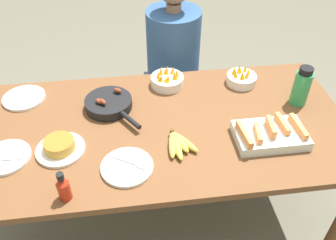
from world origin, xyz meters
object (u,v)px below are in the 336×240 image
(fruit_bowl_citrus, at_px, (241,78))
(hot_sauce_bottle, at_px, (63,187))
(skillet, at_px, (109,104))
(empty_plate_far_right, at_px, (127,167))
(empty_plate_far_left, at_px, (24,98))
(person_figure, at_px, (173,80))
(empty_plate_near_front, at_px, (6,157))
(frittata_plate_center, at_px, (60,147))
(banana_bunch, at_px, (178,143))
(water_bottle, at_px, (301,87))
(fruit_bowl_mango, at_px, (167,80))
(melon_tray, at_px, (270,134))

(fruit_bowl_citrus, height_order, hot_sauce_bottle, hot_sauce_bottle)
(skillet, bearing_deg, empty_plate_far_right, -24.01)
(empty_plate_far_left, relative_size, person_figure, 0.17)
(empty_plate_near_front, height_order, fruit_bowl_citrus, fruit_bowl_citrus)
(skillet, distance_m, hot_sauce_bottle, 0.58)
(empty_plate_far_left, height_order, empty_plate_far_right, same)
(empty_plate_near_front, height_order, empty_plate_far_right, same)
(frittata_plate_center, height_order, empty_plate_near_front, frittata_plate_center)
(skillet, xyz_separation_m, hot_sauce_bottle, (-0.18, -0.55, 0.03))
(banana_bunch, height_order, water_bottle, water_bottle)
(fruit_bowl_mango, xyz_separation_m, water_bottle, (0.66, -0.24, 0.07))
(skillet, bearing_deg, water_bottle, 51.60)
(empty_plate_far_left, distance_m, water_bottle, 1.46)
(banana_bunch, bearing_deg, empty_plate_far_left, 149.08)
(empty_plate_far_right, xyz_separation_m, fruit_bowl_mango, (0.25, 0.59, 0.03))
(fruit_bowl_mango, bearing_deg, empty_plate_near_front, -149.31)
(melon_tray, relative_size, person_figure, 0.26)
(empty_plate_far_left, xyz_separation_m, fruit_bowl_citrus, (1.19, -0.01, 0.03))
(empty_plate_near_front, distance_m, fruit_bowl_mango, 0.91)
(empty_plate_far_left, xyz_separation_m, hot_sauce_bottle, (0.28, -0.68, 0.05))
(skillet, xyz_separation_m, empty_plate_far_right, (0.07, -0.43, -0.02))
(skillet, relative_size, fruit_bowl_mango, 1.90)
(empty_plate_near_front, xyz_separation_m, empty_plate_far_left, (0.00, 0.44, 0.00))
(empty_plate_near_front, bearing_deg, water_bottle, 8.62)
(fruit_bowl_mango, height_order, person_figure, person_figure)
(frittata_plate_center, height_order, empty_plate_far_left, frittata_plate_center)
(skillet, xyz_separation_m, fruit_bowl_mango, (0.32, 0.16, 0.01))
(melon_tray, height_order, empty_plate_far_right, melon_tray)
(water_bottle, bearing_deg, empty_plate_far_right, -159.30)
(empty_plate_near_front, height_order, water_bottle, water_bottle)
(melon_tray, height_order, person_figure, person_figure)
(melon_tray, bearing_deg, empty_plate_far_right, -172.13)
(melon_tray, relative_size, fruit_bowl_mango, 1.79)
(empty_plate_near_front, relative_size, person_figure, 0.17)
(banana_bunch, xyz_separation_m, person_figure, (0.10, 0.87, -0.25))
(melon_tray, distance_m, hot_sauce_bottle, 0.94)
(skillet, distance_m, frittata_plate_center, 0.36)
(melon_tray, relative_size, empty_plate_near_front, 1.51)
(skillet, xyz_separation_m, empty_plate_far_left, (-0.45, 0.13, -0.02))
(empty_plate_far_right, bearing_deg, fruit_bowl_mango, 66.86)
(frittata_plate_center, bearing_deg, skillet, 52.09)
(banana_bunch, distance_m, fruit_bowl_citrus, 0.62)
(person_figure, bearing_deg, fruit_bowl_mango, -103.04)
(banana_bunch, distance_m, person_figure, 0.91)
(frittata_plate_center, relative_size, empty_plate_near_front, 1.02)
(empty_plate_far_right, relative_size, person_figure, 0.18)
(fruit_bowl_mango, bearing_deg, melon_tray, -50.06)
(banana_bunch, xyz_separation_m, frittata_plate_center, (-0.53, 0.04, 0.01))
(skillet, xyz_separation_m, empty_plate_near_front, (-0.46, -0.30, -0.02))
(fruit_bowl_mango, bearing_deg, person_figure, 76.96)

